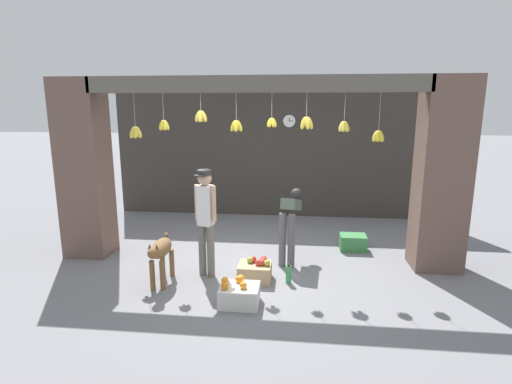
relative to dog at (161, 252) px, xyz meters
The scene contains 13 objects.
ground_plane 1.48m from the dog, 31.13° to the left, with size 60.00×60.00×0.00m, color slate.
shop_back_wall 4.10m from the dog, 72.43° to the left, with size 6.87×0.12×2.87m, color #38332D.
shop_pillar_left 2.12m from the dog, 147.06° to the left, with size 0.70×0.60×2.87m, color brown.
shop_pillar_right 4.23m from the dog, 14.43° to the left, with size 0.70×0.60×2.87m, color brown.
storefront_awning 2.67m from the dog, 35.04° to the left, with size 4.97×0.30×0.94m.
dog is the anchor object (origin of this frame).
shopkeeper 0.80m from the dog, 30.65° to the left, with size 0.33×0.29×1.57m.
worker_stooping 2.06m from the dog, 30.14° to the left, with size 0.36×0.84×1.11m.
fruit_crate_oranges 1.30m from the dog, 22.47° to the right, with size 0.49×0.41×0.33m.
fruit_crate_apples 1.36m from the dog, 11.02° to the left, with size 0.46×0.40×0.33m.
produce_box_green 3.30m from the dog, 30.20° to the left, with size 0.44×0.34×0.27m, color #387A42.
water_bottle 1.81m from the dog, ahead, with size 0.08×0.08×0.29m.
wall_clock 4.39m from the dog, 66.04° to the left, with size 0.28×0.03×0.28m.
Camera 1 is at (0.66, -5.77, 2.45)m, focal length 28.00 mm.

